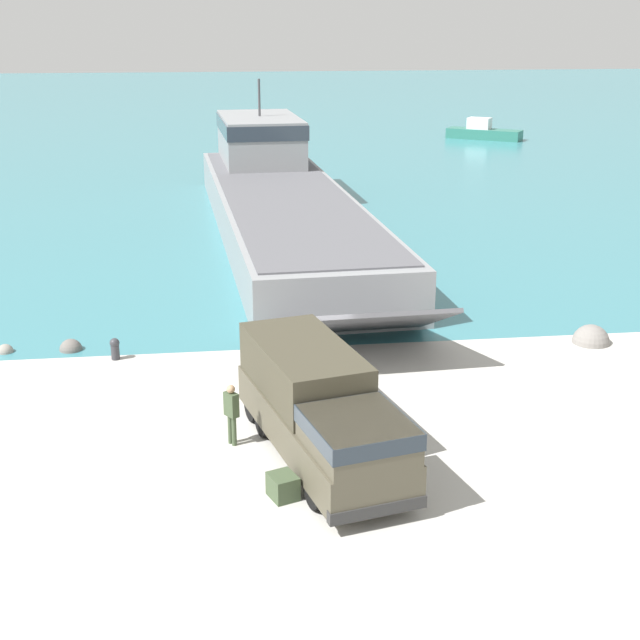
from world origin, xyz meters
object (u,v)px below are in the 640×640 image
at_px(military_truck, 320,407).
at_px(cargo_crate, 283,486).
at_px(moored_boat_b, 483,132).
at_px(landing_craft, 278,193).
at_px(mooring_bollard, 115,348).
at_px(soldier_on_ramp, 232,410).

distance_m(military_truck, cargo_crate, 2.70).
bearing_deg(moored_boat_b, military_truck, 13.22).
relative_size(landing_craft, mooring_bollard, 48.44).
relative_size(landing_craft, moored_boat_b, 5.27).
distance_m(moored_boat_b, mooring_bollard, 65.60).
relative_size(landing_craft, cargo_crate, 50.81).
xyz_separation_m(soldier_on_ramp, cargo_crate, (1.17, -3.17, -0.75)).
bearing_deg(moored_boat_b, cargo_crate, 12.92).
bearing_deg(military_truck, moored_boat_b, 145.99).
height_order(soldier_on_ramp, cargo_crate, soldier_on_ramp).
height_order(landing_craft, moored_boat_b, landing_craft).
distance_m(landing_craft, military_truck, 29.34).
bearing_deg(cargo_crate, moored_boat_b, 68.93).
relative_size(soldier_on_ramp, cargo_crate, 2.41).
relative_size(soldier_on_ramp, mooring_bollard, 2.30).
height_order(military_truck, cargo_crate, military_truck).
distance_m(military_truck, moored_boat_b, 70.55).
bearing_deg(military_truck, soldier_on_ramp, -127.27).
height_order(moored_boat_b, mooring_bollard, moored_boat_b).
distance_m(moored_boat_b, cargo_crate, 72.94).
distance_m(military_truck, soldier_on_ramp, 2.64).
xyz_separation_m(moored_boat_b, mooring_bollard, (-31.32, -57.64, -0.27)).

